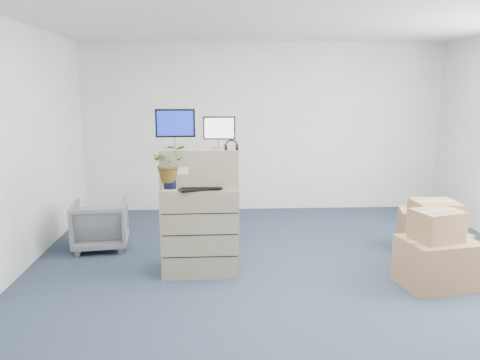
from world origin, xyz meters
name	(u,v)px	position (x,y,z in m)	size (l,w,h in m)	color
ground	(296,297)	(0.00, 0.00, 0.00)	(7.00, 7.00, 0.00)	#263345
wall_back	(263,128)	(0.00, 3.51, 1.40)	(6.00, 0.02, 2.80)	silver
filing_cabinet_lower	(200,230)	(-0.98, 0.73, 0.49)	(0.85, 0.52, 0.99)	gray
filing_cabinet_upper	(199,167)	(-0.98, 0.78, 1.20)	(0.85, 0.42, 0.42)	gray
monitor_left	(175,126)	(-1.23, 0.81, 1.65)	(0.43, 0.17, 0.43)	#99999E
monitor_right	(219,130)	(-0.76, 0.77, 1.60)	(0.35, 0.14, 0.35)	#99999E
headphones	(231,146)	(-0.63, 0.62, 1.45)	(0.14, 0.14, 0.02)	black
keyboard	(201,188)	(-0.96, 0.59, 1.00)	(0.48, 0.20, 0.02)	black
mouse	(226,187)	(-0.69, 0.63, 1.00)	(0.08, 0.05, 0.03)	silver
water_bottle	(204,175)	(-0.93, 0.78, 1.11)	(0.07, 0.07, 0.25)	gray
phone_dock	(200,182)	(-0.97, 0.80, 1.03)	(0.06, 0.05, 0.13)	silver
external_drive	(226,182)	(-0.69, 0.82, 1.02)	(0.21, 0.16, 0.06)	black
tissue_box	(228,176)	(-0.66, 0.83, 1.09)	(0.20, 0.10, 0.08)	#4395E5
potted_plant	(170,169)	(-1.29, 0.61, 1.21)	(0.44, 0.47, 0.40)	#ABC69F
office_chair	(100,222)	(-2.31, 1.59, 0.35)	(0.67, 0.63, 0.69)	slate
cardboard_boxes	(434,242)	(1.70, 0.68, 0.32)	(1.24, 1.76, 0.82)	brown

